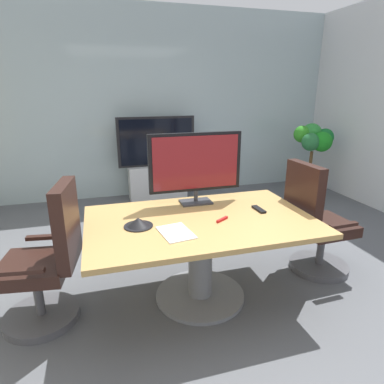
{
  "coord_description": "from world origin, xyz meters",
  "views": [
    {
      "loc": [
        -0.78,
        -2.41,
        1.73
      ],
      "look_at": [
        -0.04,
        0.17,
        0.87
      ],
      "focal_mm": 30.7,
      "sensor_mm": 36.0,
      "label": 1
    }
  ],
  "objects_px": {
    "conference_phone": "(138,223)",
    "remote_control": "(259,209)",
    "office_chair_right": "(315,228)",
    "tv_monitor": "(196,164)",
    "potted_plant": "(313,148)",
    "conference_table": "(201,241)",
    "office_chair_left": "(48,267)",
    "wall_display_unit": "(157,172)"
  },
  "relations": [
    {
      "from": "conference_phone",
      "to": "remote_control",
      "type": "relative_size",
      "value": 1.29
    },
    {
      "from": "conference_table",
      "to": "remote_control",
      "type": "xyz_separation_m",
      "value": [
        0.54,
        0.05,
        0.2
      ]
    },
    {
      "from": "conference_table",
      "to": "conference_phone",
      "type": "height_order",
      "value": "conference_phone"
    },
    {
      "from": "office_chair_right",
      "to": "wall_display_unit",
      "type": "bearing_deg",
      "value": 19.51
    },
    {
      "from": "office_chair_right",
      "to": "tv_monitor",
      "type": "distance_m",
      "value": 1.3
    },
    {
      "from": "office_chair_right",
      "to": "tv_monitor",
      "type": "relative_size",
      "value": 1.3
    },
    {
      "from": "office_chair_left",
      "to": "conference_phone",
      "type": "distance_m",
      "value": 0.74
    },
    {
      "from": "tv_monitor",
      "to": "potted_plant",
      "type": "relative_size",
      "value": 0.72
    },
    {
      "from": "conference_table",
      "to": "wall_display_unit",
      "type": "relative_size",
      "value": 1.37
    },
    {
      "from": "office_chair_left",
      "to": "tv_monitor",
      "type": "xyz_separation_m",
      "value": [
        1.25,
        0.35,
        0.62
      ]
    },
    {
      "from": "conference_table",
      "to": "tv_monitor",
      "type": "height_order",
      "value": "tv_monitor"
    },
    {
      "from": "potted_plant",
      "to": "remote_control",
      "type": "xyz_separation_m",
      "value": [
        -2.08,
        -2.15,
        -0.06
      ]
    },
    {
      "from": "office_chair_right",
      "to": "potted_plant",
      "type": "bearing_deg",
      "value": -36.56
    },
    {
      "from": "conference_table",
      "to": "conference_phone",
      "type": "xyz_separation_m",
      "value": [
        -0.5,
        -0.01,
        0.22
      ]
    },
    {
      "from": "conference_phone",
      "to": "remote_control",
      "type": "xyz_separation_m",
      "value": [
        1.04,
        0.06,
        -0.02
      ]
    },
    {
      "from": "office_chair_right",
      "to": "office_chair_left",
      "type": "bearing_deg",
      "value": 89.27
    },
    {
      "from": "tv_monitor",
      "to": "conference_phone",
      "type": "relative_size",
      "value": 3.82
    },
    {
      "from": "conference_phone",
      "to": "office_chair_left",
      "type": "bearing_deg",
      "value": 175.4
    },
    {
      "from": "office_chair_left",
      "to": "conference_phone",
      "type": "relative_size",
      "value": 4.95
    },
    {
      "from": "conference_table",
      "to": "conference_phone",
      "type": "relative_size",
      "value": 8.17
    },
    {
      "from": "potted_plant",
      "to": "conference_table",
      "type": "bearing_deg",
      "value": -139.9
    },
    {
      "from": "conference_table",
      "to": "potted_plant",
      "type": "distance_m",
      "value": 3.43
    },
    {
      "from": "office_chair_right",
      "to": "remote_control",
      "type": "height_order",
      "value": "office_chair_right"
    },
    {
      "from": "office_chair_left",
      "to": "tv_monitor",
      "type": "bearing_deg",
      "value": 113.54
    },
    {
      "from": "office_chair_right",
      "to": "tv_monitor",
      "type": "height_order",
      "value": "tv_monitor"
    },
    {
      "from": "wall_display_unit",
      "to": "conference_phone",
      "type": "height_order",
      "value": "wall_display_unit"
    },
    {
      "from": "potted_plant",
      "to": "remote_control",
      "type": "distance_m",
      "value": 2.99
    },
    {
      "from": "office_chair_right",
      "to": "conference_phone",
      "type": "bearing_deg",
      "value": 91.71
    },
    {
      "from": "conference_table",
      "to": "wall_display_unit",
      "type": "bearing_deg",
      "value": 87.11
    },
    {
      "from": "conference_phone",
      "to": "potted_plant",
      "type": "bearing_deg",
      "value": 35.41
    },
    {
      "from": "office_chair_right",
      "to": "conference_phone",
      "type": "distance_m",
      "value": 1.7
    },
    {
      "from": "office_chair_left",
      "to": "conference_table",
      "type": "bearing_deg",
      "value": 95.96
    },
    {
      "from": "conference_table",
      "to": "office_chair_right",
      "type": "bearing_deg",
      "value": 4.93
    },
    {
      "from": "conference_table",
      "to": "remote_control",
      "type": "relative_size",
      "value": 10.58
    },
    {
      "from": "wall_display_unit",
      "to": "potted_plant",
      "type": "bearing_deg",
      "value": -11.74
    },
    {
      "from": "remote_control",
      "to": "tv_monitor",
      "type": "bearing_deg",
      "value": 140.82
    },
    {
      "from": "office_chair_left",
      "to": "potted_plant",
      "type": "bearing_deg",
      "value": 127.7
    },
    {
      "from": "office_chair_left",
      "to": "wall_display_unit",
      "type": "xyz_separation_m",
      "value": [
        1.31,
        2.67,
        -0.01
      ]
    },
    {
      "from": "tv_monitor",
      "to": "potted_plant",
      "type": "height_order",
      "value": "tv_monitor"
    },
    {
      "from": "office_chair_right",
      "to": "tv_monitor",
      "type": "xyz_separation_m",
      "value": [
        -1.1,
        0.29,
        0.62
      ]
    },
    {
      "from": "conference_table",
      "to": "tv_monitor",
      "type": "bearing_deg",
      "value": 79.24
    },
    {
      "from": "potted_plant",
      "to": "conference_phone",
      "type": "relative_size",
      "value": 5.34
    }
  ]
}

